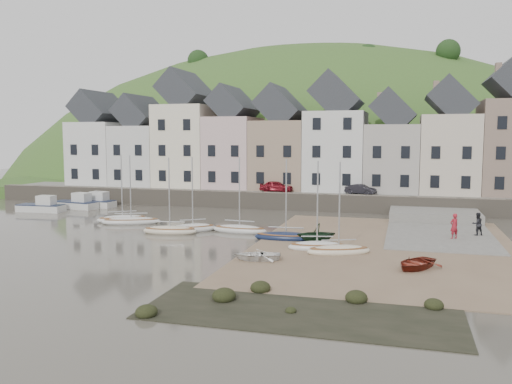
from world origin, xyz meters
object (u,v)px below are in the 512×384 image
(rowboat_green, at_px, (316,233))
(person_red, at_px, (454,226))
(rowboat_red, at_px, (415,263))
(person_dark, at_px, (477,224))
(sailboat_0, at_px, (131,221))
(rowboat_white, at_px, (257,255))
(car_right, at_px, (361,189))
(car_left, at_px, (276,186))

(rowboat_green, xyz_separation_m, person_red, (9.68, 4.37, 0.27))
(rowboat_red, bearing_deg, person_red, 104.88)
(rowboat_green, relative_size, person_dark, 1.58)
(sailboat_0, xyz_separation_m, rowboat_white, (14.58, -10.54, 0.10))
(rowboat_white, height_order, car_right, car_right)
(car_left, bearing_deg, rowboat_white, -169.95)
(person_dark, height_order, car_right, car_right)
(person_dark, xyz_separation_m, car_right, (-10.01, 13.36, 1.14))
(person_red, relative_size, car_left, 0.52)
(person_red, xyz_separation_m, car_right, (-8.15, 15.30, 1.07))
(car_left, bearing_deg, rowboat_red, -151.12)
(rowboat_red, distance_m, person_red, 10.47)
(sailboat_0, relative_size, car_right, 1.92)
(car_left, height_order, car_right, car_left)
(rowboat_red, distance_m, car_right, 25.92)
(rowboat_green, height_order, person_dark, person_dark)
(person_red, relative_size, car_right, 0.58)
(car_left, relative_size, car_right, 1.12)
(rowboat_red, xyz_separation_m, person_dark, (4.77, 11.97, 0.61))
(sailboat_0, distance_m, rowboat_white, 17.99)
(rowboat_green, distance_m, rowboat_red, 8.84)
(sailboat_0, distance_m, car_left, 18.06)
(car_left, bearing_deg, rowboat_green, -159.47)
(person_red, xyz_separation_m, car_left, (-17.39, 15.30, 1.15))
(rowboat_green, xyz_separation_m, car_right, (1.53, 19.67, 1.35))
(sailboat_0, height_order, car_right, sailboat_0)
(sailboat_0, distance_m, rowboat_red, 26.16)
(rowboat_green, xyz_separation_m, rowboat_red, (6.77, -5.66, -0.41))
(person_red, height_order, car_right, car_right)
(sailboat_0, xyz_separation_m, rowboat_green, (17.33, -4.51, 0.54))
(sailboat_0, distance_m, person_dark, 28.93)
(rowboat_green, distance_m, car_right, 19.77)
(rowboat_white, distance_m, car_right, 26.12)
(rowboat_green, bearing_deg, rowboat_red, 26.44)
(rowboat_white, bearing_deg, sailboat_0, -141.38)
(car_left, bearing_deg, car_right, -90.87)
(rowboat_red, bearing_deg, sailboat_0, -171.81)
(sailboat_0, relative_size, rowboat_white, 2.15)
(rowboat_green, bearing_deg, car_right, 151.90)
(rowboat_white, height_order, rowboat_green, rowboat_green)
(car_left, bearing_deg, sailboat_0, 146.72)
(rowboat_white, bearing_deg, rowboat_green, 140.00)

